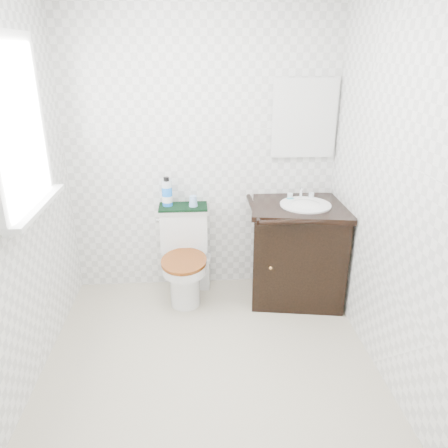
{
  "coord_description": "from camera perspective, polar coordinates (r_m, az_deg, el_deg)",
  "views": [
    {
      "loc": [
        -0.07,
        -2.31,
        1.95
      ],
      "look_at": [
        0.14,
        0.75,
        0.73
      ],
      "focal_mm": 35.0,
      "sensor_mm": 36.0,
      "label": 1
    }
  ],
  "objects": [
    {
      "name": "vanity",
      "position": [
        3.65,
        9.64,
        -3.2
      ],
      "size": [
        0.85,
        0.76,
        0.92
      ],
      "color": "black",
      "rests_on": "floor"
    },
    {
      "name": "window",
      "position": [
        2.78,
        -25.6,
        11.34
      ],
      "size": [
        0.02,
        0.7,
        0.9
      ],
      "primitive_type": "cube",
      "color": "white",
      "rests_on": "wall_left"
    },
    {
      "name": "cup",
      "position": [
        3.57,
        -4.05,
        3.01
      ],
      "size": [
        0.07,
        0.07,
        0.09
      ],
      "primitive_type": "cone",
      "color": "#88AADE",
      "rests_on": "towel"
    },
    {
      "name": "wall_right",
      "position": [
        2.7,
        21.97,
        3.93
      ],
      "size": [
        0.0,
        2.4,
        2.4
      ],
      "primitive_type": "plane",
      "rotation": [
        1.57,
        0.0,
        -1.57
      ],
      "color": "white",
      "rests_on": "ground"
    },
    {
      "name": "soap_bar",
      "position": [
        3.6,
        8.66,
        3.3
      ],
      "size": [
        0.07,
        0.05,
        0.02
      ],
      "primitive_type": "ellipsoid",
      "color": "#1B7385",
      "rests_on": "vanity"
    },
    {
      "name": "toilet",
      "position": [
        3.66,
        -5.17,
        -4.67
      ],
      "size": [
        0.41,
        0.62,
        0.75
      ],
      "color": "white",
      "rests_on": "floor"
    },
    {
      "name": "towel",
      "position": [
        3.6,
        -5.37,
        2.25
      ],
      "size": [
        0.4,
        0.22,
        0.02
      ],
      "primitive_type": "cube",
      "color": "black",
      "rests_on": "toilet"
    },
    {
      "name": "floor",
      "position": [
        3.02,
        -1.82,
        -18.5
      ],
      "size": [
        2.4,
        2.4,
        0.0
      ],
      "primitive_type": "plane",
      "color": "#B9B295",
      "rests_on": "ground"
    },
    {
      "name": "mouthwash_bottle",
      "position": [
        3.59,
        -7.45,
        4.07
      ],
      "size": [
        0.08,
        0.08,
        0.24
      ],
      "color": "blue",
      "rests_on": "towel"
    },
    {
      "name": "trash_bin",
      "position": [
        3.85,
        -3.27,
        -6.18
      ],
      "size": [
        0.22,
        0.18,
        0.3
      ],
      "color": "silver",
      "rests_on": "floor"
    },
    {
      "name": "mirror",
      "position": [
        3.63,
        10.43,
        13.42
      ],
      "size": [
        0.5,
        0.02,
        0.6
      ],
      "primitive_type": "cube",
      "color": "silver",
      "rests_on": "wall_back"
    },
    {
      "name": "wall_back",
      "position": [
        3.59,
        -2.85,
        9.59
      ],
      "size": [
        2.4,
        0.0,
        2.4
      ],
      "primitive_type": "plane",
      "rotation": [
        1.57,
        0.0,
        0.0
      ],
      "color": "white",
      "rests_on": "ground"
    },
    {
      "name": "wall_front",
      "position": [
        1.34,
        -0.26,
        -12.3
      ],
      "size": [
        2.4,
        0.0,
        2.4
      ],
      "primitive_type": "plane",
      "rotation": [
        -1.57,
        0.0,
        0.0
      ],
      "color": "white",
      "rests_on": "ground"
    },
    {
      "name": "wall_left",
      "position": [
        2.64,
        -26.82,
        2.77
      ],
      "size": [
        0.0,
        2.4,
        2.4
      ],
      "primitive_type": "plane",
      "rotation": [
        1.57,
        0.0,
        1.57
      ],
      "color": "white",
      "rests_on": "ground"
    }
  ]
}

